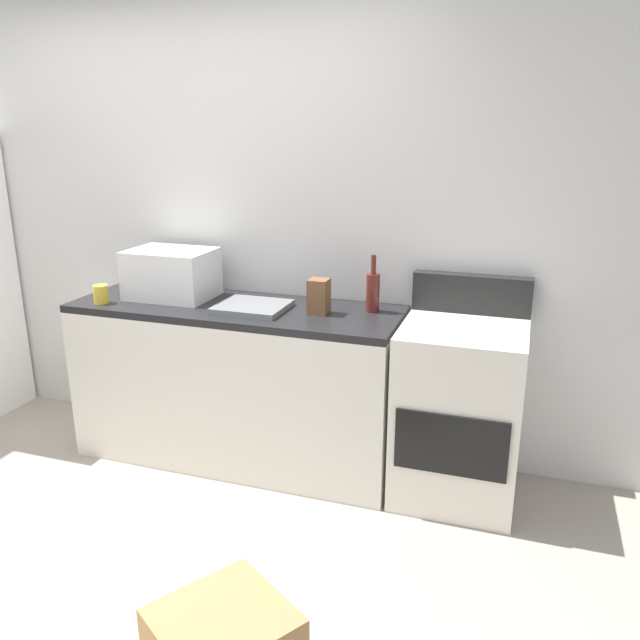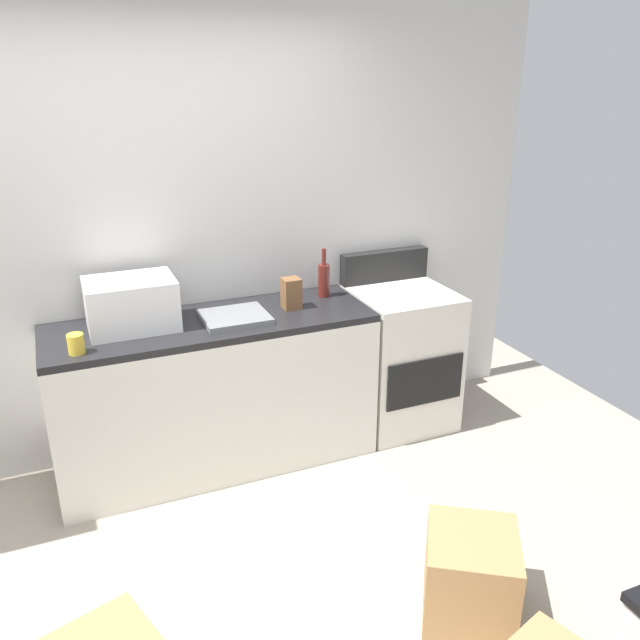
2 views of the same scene
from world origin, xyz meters
The scene contains 10 objects.
ground_plane centered at (0.00, 0.00, 0.00)m, with size 6.00×6.00×0.00m, color #9E9384.
wall_back centered at (0.00, 1.55, 1.30)m, with size 5.00×0.10×2.60m, color silver.
kitchen_counter centered at (0.30, 1.20, 0.45)m, with size 1.80×0.60×0.90m.
stove_oven centered at (1.52, 1.21, 0.47)m, with size 0.60×0.61×1.10m.
microwave centered at (-0.11, 1.25, 1.04)m, with size 0.46×0.34×0.27m, color white.
sink_basin centered at (0.42, 1.16, 0.92)m, with size 0.36×0.32×0.03m, color slate.
wine_bottle centered at (1.03, 1.32, 1.01)m, with size 0.07×0.07×0.30m.
coffee_mug centered at (-0.41, 1.01, 0.95)m, with size 0.08×0.08×0.10m, color gold.
knife_block centered at (0.78, 1.20, 0.99)m, with size 0.10×0.10×0.18m, color brown.
cardboard_box_large centered at (0.98, -0.36, 0.19)m, with size 0.38×0.39×0.39m, color #A37A4C.
Camera 2 is at (-0.44, -2.10, 2.20)m, focal length 36.31 mm.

